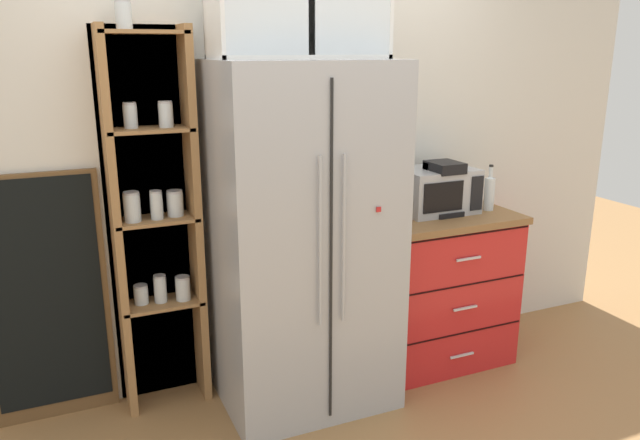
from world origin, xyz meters
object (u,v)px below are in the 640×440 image
microwave (436,190)px  coffee_maker (441,187)px  mug_cream (390,212)px  refrigerator (302,239)px  chalkboard_menu (46,299)px  bottle_clear (489,190)px  bottle_amber (436,194)px

microwave → coffee_maker: bearing=-85.1°
microwave → mug_cream: 0.35m
refrigerator → chalkboard_menu: 1.33m
microwave → refrigerator: bearing=-172.3°
bottle_clear → chalkboard_menu: chalkboard_menu is taller
microwave → mug_cream: microwave is taller
microwave → mug_cream: size_ratio=3.89×
refrigerator → bottle_clear: 1.22m
mug_cream → bottle_clear: bearing=-4.1°
coffee_maker → chalkboard_menu: size_ratio=0.24×
mug_cream → microwave: bearing=8.1°
mug_cream → refrigerator: bearing=-172.5°
mug_cream → chalkboard_menu: bearing=172.0°
refrigerator → coffee_maker: refrigerator is taller
mug_cream → chalkboard_menu: (-1.82, 0.26, -0.32)m
microwave → bottle_amber: (0.00, 0.00, -0.02)m
coffee_maker → chalkboard_menu: bearing=173.4°
microwave → bottle_amber: bearing=43.4°
microwave → bottle_clear: (0.31, -0.09, -0.01)m
bottle_clear → chalkboard_menu: (-2.47, 0.30, -0.40)m
microwave → coffee_maker: size_ratio=1.42×
microwave → mug_cream: (-0.34, -0.05, -0.09)m
coffee_maker → mug_cream: bearing=-179.0°
refrigerator → bottle_clear: (1.22, 0.03, 0.14)m
coffee_maker → microwave: bearing=94.9°
microwave → bottle_amber: size_ratio=1.80×
coffee_maker → refrigerator: bearing=-175.0°
mug_cream → coffee_maker: bearing=1.0°
mug_cream → bottle_clear: bottle_clear is taller
microwave → bottle_clear: size_ratio=1.60×
refrigerator → mug_cream: size_ratio=16.06×
mug_cream → bottle_clear: size_ratio=0.41×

